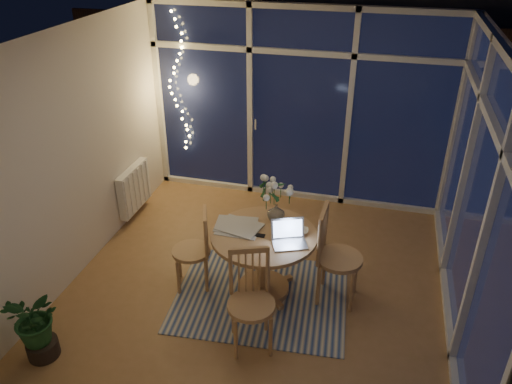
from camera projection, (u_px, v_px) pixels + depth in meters
floor at (262, 280)px, 5.48m from camera, size 4.00×4.00×0.00m
ceiling at (263, 38)px, 4.22m from camera, size 4.00×4.00×0.00m
wall_back at (299, 107)px, 6.54m from camera, size 4.00×0.04×2.60m
wall_front at (186, 313)px, 3.16m from camera, size 4.00×0.04×2.60m
wall_left at (80, 153)px, 5.29m from camera, size 0.04×4.00×2.60m
wall_right at (482, 200)px, 4.40m from camera, size 0.04×4.00×2.60m
window_wall_back at (299, 108)px, 6.50m from camera, size 4.00×0.10×2.60m
window_wall_right at (477, 200)px, 4.41m from camera, size 0.10×4.00×2.60m
radiator at (134, 188)px, 6.48m from camera, size 0.10×0.70×0.58m
fairy_lights at (177, 84)px, 6.69m from camera, size 0.24×0.10×1.85m
garden_patio at (350, 126)px, 9.62m from camera, size 12.00×6.00×0.10m
garden_fence at (331, 68)px, 9.69m from camera, size 11.00×0.08×1.80m
garden_shrubs at (265, 125)px, 8.31m from camera, size 0.90×0.90×0.90m
rug at (261, 296)px, 5.23m from camera, size 1.87×1.54×0.01m
dining_table at (264, 263)px, 5.14m from camera, size 1.15×1.15×0.73m
chair_left at (191, 249)px, 5.19m from camera, size 0.54×0.54×0.92m
chair_right at (340, 256)px, 4.97m from camera, size 0.51×0.51×1.06m
chair_front at (251, 303)px, 4.42m from camera, size 0.59×0.59×0.98m
laptop at (290, 234)px, 4.75m from camera, size 0.41×0.38×0.24m
flower_vase at (276, 212)px, 5.13m from camera, size 0.22×0.22×0.21m
bowl at (301, 231)px, 4.98m from camera, size 0.16×0.16×0.04m
newspapers at (237, 226)px, 5.07m from camera, size 0.46×0.38×0.02m
phone at (259, 235)px, 4.93m from camera, size 0.11×0.06×0.01m
potted_plant at (36, 324)px, 4.36m from camera, size 0.68×0.64×0.76m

